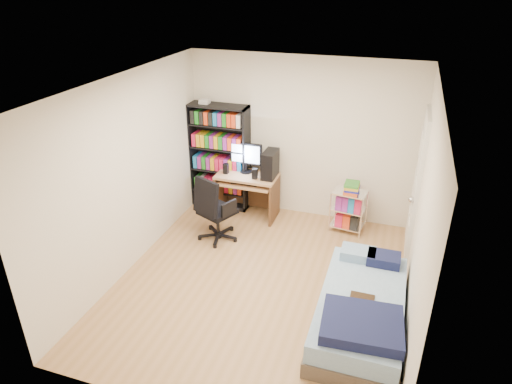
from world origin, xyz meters
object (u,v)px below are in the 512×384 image
(computer_desk, at_px, (254,178))
(office_chair, at_px, (216,220))
(media_shelf, at_px, (219,156))
(bed, at_px, (361,311))

(computer_desk, height_order, office_chair, computer_desk)
(computer_desk, relative_size, office_chair, 1.19)
(computer_desk, bearing_deg, media_shelf, 165.56)
(media_shelf, distance_m, computer_desk, 0.70)
(bed, bearing_deg, media_shelf, 138.75)
(computer_desk, bearing_deg, office_chair, -108.30)
(computer_desk, bearing_deg, bed, -47.23)
(media_shelf, distance_m, office_chair, 1.23)
(media_shelf, xyz_separation_m, bed, (2.57, -2.25, -0.65))
(media_shelf, distance_m, bed, 3.47)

